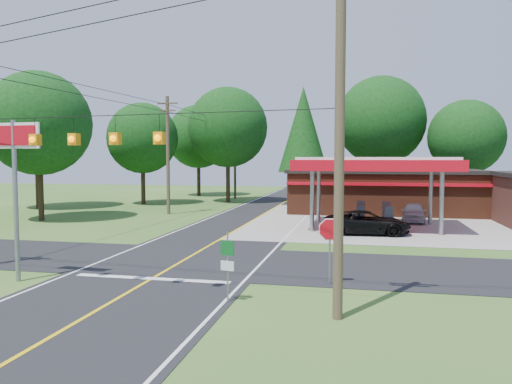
% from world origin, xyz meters
% --- Properties ---
extents(ground, '(120.00, 120.00, 0.00)m').
position_xyz_m(ground, '(0.00, 0.00, 0.00)').
color(ground, '#2E5B20').
rests_on(ground, ground).
extents(main_highway, '(8.00, 120.00, 0.02)m').
position_xyz_m(main_highway, '(0.00, 0.00, 0.01)').
color(main_highway, black).
rests_on(main_highway, ground).
extents(cross_road, '(70.00, 7.00, 0.02)m').
position_xyz_m(cross_road, '(0.00, 0.00, 0.01)').
color(cross_road, black).
rests_on(cross_road, ground).
extents(lane_center_yellow, '(0.15, 110.00, 0.00)m').
position_xyz_m(lane_center_yellow, '(0.00, 0.00, 0.03)').
color(lane_center_yellow, yellow).
rests_on(lane_center_yellow, main_highway).
extents(gas_canopy, '(10.60, 7.40, 4.88)m').
position_xyz_m(gas_canopy, '(9.00, 13.00, 4.27)').
color(gas_canopy, gray).
rests_on(gas_canopy, ground).
extents(convenience_store, '(16.40, 7.55, 3.80)m').
position_xyz_m(convenience_store, '(10.00, 22.98, 1.92)').
color(convenience_store, '#5D2C1A').
rests_on(convenience_store, ground).
extents(utility_pole_near_right, '(1.80, 0.30, 11.50)m').
position_xyz_m(utility_pole_near_right, '(7.50, -7.00, 5.96)').
color(utility_pole_near_right, '#473828').
rests_on(utility_pole_near_right, ground).
extents(utility_pole_far_left, '(1.80, 0.30, 10.00)m').
position_xyz_m(utility_pole_far_left, '(-8.00, 18.00, 5.20)').
color(utility_pole_far_left, '#473828').
rests_on(utility_pole_far_left, ground).
extents(utility_pole_north, '(0.30, 0.30, 9.50)m').
position_xyz_m(utility_pole_north, '(-6.50, 35.00, 4.75)').
color(utility_pole_north, '#473828').
rests_on(utility_pole_north, ground).
extents(overhead_beacons, '(17.04, 2.04, 1.03)m').
position_xyz_m(overhead_beacons, '(-1.00, -6.00, 6.21)').
color(overhead_beacons, black).
rests_on(overhead_beacons, ground).
extents(treeline_backdrop, '(70.27, 51.59, 13.30)m').
position_xyz_m(treeline_backdrop, '(0.82, 24.01, 7.49)').
color(treeline_backdrop, '#332316').
rests_on(treeline_backdrop, ground).
extents(suv_car, '(5.70, 5.70, 1.48)m').
position_xyz_m(suv_car, '(8.50, 10.00, 0.74)').
color(suv_car, black).
rests_on(suv_car, ground).
extents(sedan_car, '(4.56, 4.56, 1.43)m').
position_xyz_m(sedan_car, '(12.00, 17.00, 0.71)').
color(sedan_car, silver).
rests_on(sedan_car, ground).
extents(big_stop_sign, '(2.34, 0.25, 6.29)m').
position_xyz_m(big_stop_sign, '(-5.00, -5.01, 4.62)').
color(big_stop_sign, gray).
rests_on(big_stop_sign, ground).
extents(octagonal_stop_sign, '(0.89, 0.18, 2.58)m').
position_xyz_m(octagonal_stop_sign, '(7.00, -3.01, 1.94)').
color(octagonal_stop_sign, gray).
rests_on(octagonal_stop_sign, ground).
extents(route_sign_post, '(0.48, 0.14, 2.39)m').
position_xyz_m(route_sign_post, '(3.80, -6.02, 1.43)').
color(route_sign_post, gray).
rests_on(route_sign_post, ground).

